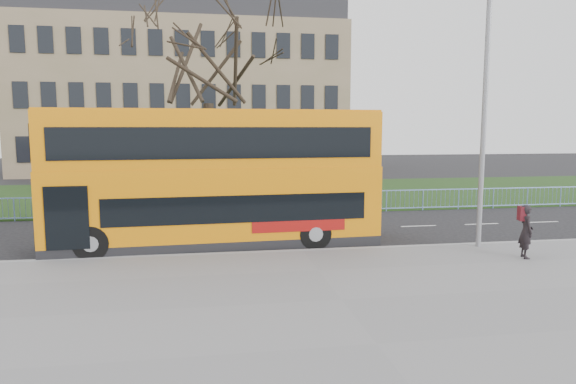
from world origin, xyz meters
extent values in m
plane|color=black|center=(0.00, 0.00, 0.00)|extent=(120.00, 120.00, 0.00)
cube|color=slate|center=(0.00, -6.75, 0.06)|extent=(80.00, 10.50, 0.12)
cube|color=gray|center=(0.00, -1.55, 0.07)|extent=(80.00, 0.20, 0.14)
cube|color=#1A3312|center=(0.00, 14.30, 0.04)|extent=(80.00, 15.40, 0.08)
cube|color=#77684B|center=(-5.00, 35.00, 7.00)|extent=(30.00, 15.00, 14.00)
cube|color=orange|center=(-2.86, 0.05, 1.48)|extent=(11.72, 3.26, 2.16)
cube|color=orange|center=(-2.86, 0.05, 2.74)|extent=(11.72, 3.26, 0.37)
cube|color=orange|center=(-2.86, 0.05, 3.90)|extent=(11.66, 3.20, 1.94)
cube|color=black|center=(-2.14, -1.32, 1.56)|extent=(8.95, 0.42, 0.94)
cube|color=black|center=(-2.80, -1.33, 3.80)|extent=(10.67, 0.50, 1.05)
cylinder|color=black|center=(-6.95, -1.38, 0.57)|extent=(1.16, 0.36, 1.15)
cylinder|color=black|center=(0.56, -1.06, 0.57)|extent=(1.16, 0.36, 1.15)
imported|color=black|center=(6.93, -3.74, 0.99)|extent=(0.55, 0.71, 1.74)
cylinder|color=gray|center=(6.29, -2.00, 4.60)|extent=(0.18, 0.18, 8.95)
camera|label=1|loc=(-3.23, -18.52, 4.30)|focal=32.00mm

